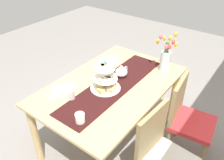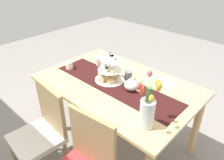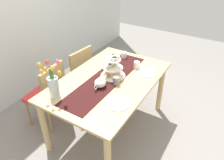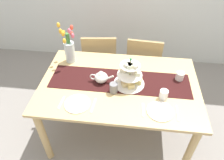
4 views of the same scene
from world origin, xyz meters
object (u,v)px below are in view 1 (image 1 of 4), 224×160
at_px(dinner_plate_left, 107,61).
at_px(mug_grey, 104,74).
at_px(knife_left, 99,66).
at_px(chair_right, 161,153).
at_px(dining_table, 111,93).
at_px(fork_right, 72,84).
at_px(cream_jug, 80,118).
at_px(dinner_plate_right, 62,90).
at_px(teapot, 121,72).
at_px(fork_left, 114,57).
at_px(tiered_cake_stand, 105,81).
at_px(mug_white_text, 71,94).
at_px(tulip_vase, 166,57).
at_px(chair_left, 187,116).
at_px(knife_right, 50,98).

xyz_separation_m(dinner_plate_left, mug_grey, (0.30, 0.19, 0.05)).
bearing_deg(knife_left, chair_right, 66.56).
distance_m(dining_table, chair_right, 0.79).
bearing_deg(fork_right, cream_jug, 51.41).
distance_m(dinner_plate_left, mug_grey, 0.36).
distance_m(cream_jug, dinner_plate_right, 0.49).
bearing_deg(dinner_plate_right, dinner_plate_left, 180.00).
distance_m(teapot, cream_jug, 0.78).
height_order(chair_right, mug_grey, chair_right).
relative_size(knife_left, dinner_plate_right, 0.74).
bearing_deg(fork_left, cream_jug, 22.45).
distance_m(dining_table, tiered_cake_stand, 0.23).
relative_size(dining_table, mug_grey, 16.33).
bearing_deg(knife_left, dinner_plate_right, 0.00).
bearing_deg(mug_white_text, tulip_vase, 154.48).
xyz_separation_m(knife_left, fork_right, (0.43, 0.00, 0.00)).
relative_size(teapot, mug_grey, 2.51).
relative_size(chair_right, mug_white_text, 9.58).
distance_m(chair_left, knife_right, 1.37).
bearing_deg(teapot, mug_grey, -42.75).
bearing_deg(chair_left, teapot, -79.13).
bearing_deg(teapot, dining_table, 0.00).
bearing_deg(dining_table, knife_right, -31.43).
bearing_deg(mug_white_text, chair_left, 129.54).
xyz_separation_m(chair_left, fork_left, (-0.17, -1.05, 0.28)).
height_order(chair_left, dinner_plate_right, chair_left).
xyz_separation_m(cream_jug, fork_left, (-1.08, -0.45, -0.04)).
height_order(cream_jug, knife_right, cream_jug).
bearing_deg(dining_table, dinner_plate_left, -137.01).
distance_m(knife_right, mug_white_text, 0.20).
relative_size(cream_jug, dinner_plate_right, 0.37).
bearing_deg(cream_jug, tiered_cake_stand, -166.12).
xyz_separation_m(chair_right, fork_right, (-0.02, -1.05, 0.28)).
height_order(tiered_cake_stand, mug_grey, tiered_cake_stand).
relative_size(fork_right, mug_grey, 1.58).
xyz_separation_m(cream_jug, mug_white_text, (-0.18, -0.29, 0.01)).
relative_size(dinner_plate_left, dinner_plate_right, 1.00).
bearing_deg(knife_right, mug_white_text, 124.96).
bearing_deg(chair_right, mug_white_text, -79.95).
distance_m(tiered_cake_stand, cream_jug, 0.51).
xyz_separation_m(cream_jug, knife_right, (-0.07, -0.45, -0.04)).
distance_m(chair_right, knife_left, 1.17).
height_order(cream_jug, fork_right, cream_jug).
bearing_deg(cream_jug, teapot, -170.75).
xyz_separation_m(teapot, fork_right, (0.41, -0.32, -0.06)).
distance_m(dining_table, cream_jug, 0.62).
distance_m(dinner_plate_right, fork_right, 0.15).
distance_m(chair_left, mug_white_text, 1.20).
bearing_deg(dinner_plate_left, knife_left, 0.00).
height_order(tiered_cake_stand, teapot, tiered_cake_stand).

